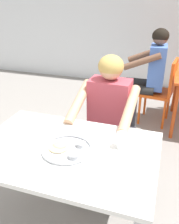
% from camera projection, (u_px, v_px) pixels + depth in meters
% --- Properties ---
extents(table_foreground, '(1.15, 0.77, 0.75)m').
position_uv_depth(table_foreground, '(66.00, 158.00, 1.56)').
color(table_foreground, white).
rests_on(table_foreground, ground).
extents(thali_tray, '(0.32, 0.32, 0.03)m').
position_uv_depth(thali_tray, '(67.00, 149.00, 1.49)').
color(thali_tray, '#B7BABF').
rests_on(thali_tray, table_foreground).
extents(drinking_cup, '(0.07, 0.07, 0.10)m').
position_uv_depth(drinking_cup, '(122.00, 140.00, 1.50)').
color(drinking_cup, white).
rests_on(drinking_cup, table_foreground).
extents(chair_foreground, '(0.43, 0.45, 0.86)m').
position_uv_depth(chair_foreground, '(112.00, 125.00, 2.28)').
color(chair_foreground, '#3F3F44').
rests_on(chair_foreground, ground).
extents(diner_foreground, '(0.50, 0.56, 1.20)m').
position_uv_depth(diner_foreground, '(106.00, 115.00, 1.99)').
color(diner_foreground, '#3A3A3A').
rests_on(diner_foreground, ground).
extents(chair_red_left, '(0.45, 0.46, 0.89)m').
position_uv_depth(chair_red_left, '(163.00, 88.00, 3.17)').
color(chair_red_left, '#D64F17').
rests_on(chair_red_left, ground).
extents(patron_background, '(0.56, 0.50, 1.25)m').
position_uv_depth(patron_background, '(150.00, 69.00, 3.14)').
color(patron_background, black).
rests_on(patron_background, ground).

